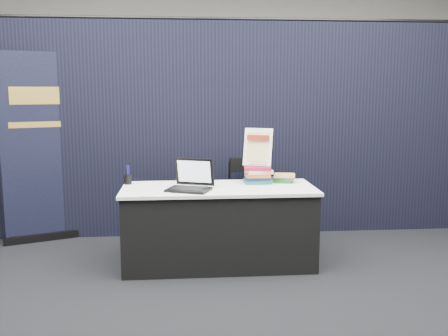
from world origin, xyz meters
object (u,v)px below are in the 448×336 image
(info_sign, at_px, (258,147))
(stacking_chair, at_px, (249,197))
(laptop, at_px, (188,183))
(pullup_banner, at_px, (42,159))
(book_stack_short, at_px, (284,178))
(display_table, at_px, (219,226))
(book_stack_tall, at_px, (258,175))

(info_sign, height_order, stacking_chair, info_sign)
(laptop, distance_m, pullup_banner, 1.90)
(book_stack_short, distance_m, pullup_banner, 2.63)
(stacking_chair, bearing_deg, laptop, -143.22)
(display_table, height_order, book_stack_tall, book_stack_tall)
(book_stack_short, xyz_separation_m, pullup_banner, (-2.52, 0.76, 0.12))
(book_stack_short, relative_size, stacking_chair, 0.25)
(laptop, height_order, stacking_chair, laptop)
(display_table, distance_m, pullup_banner, 2.15)
(book_stack_short, relative_size, info_sign, 0.62)
(book_stack_tall, relative_size, book_stack_short, 1.06)
(laptop, distance_m, book_stack_short, 0.99)
(laptop, height_order, book_stack_short, laptop)
(display_table, relative_size, laptop, 4.08)
(laptop, distance_m, stacking_chair, 1.05)
(laptop, xyz_separation_m, book_stack_tall, (0.68, 0.27, 0.02))
(book_stack_tall, distance_m, info_sign, 0.26)
(display_table, xyz_separation_m, laptop, (-0.28, -0.11, 0.44))
(book_stack_short, bearing_deg, pullup_banner, 163.18)
(book_stack_tall, bearing_deg, pullup_banner, 160.90)
(display_table, distance_m, book_stack_tall, 0.63)
(display_table, bearing_deg, laptop, -159.53)
(stacking_chair, bearing_deg, book_stack_short, -70.83)
(info_sign, distance_m, pullup_banner, 2.38)
(laptop, relative_size, book_stack_short, 1.89)
(display_table, bearing_deg, book_stack_tall, 22.71)
(display_table, xyz_separation_m, info_sign, (0.40, 0.20, 0.72))
(display_table, xyz_separation_m, stacking_chair, (0.38, 0.65, 0.14))
(book_stack_tall, height_order, stacking_chair, stacking_chair)
(pullup_banner, relative_size, stacking_chair, 2.23)
(laptop, relative_size, book_stack_tall, 1.78)
(book_stack_short, bearing_deg, info_sign, 177.59)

